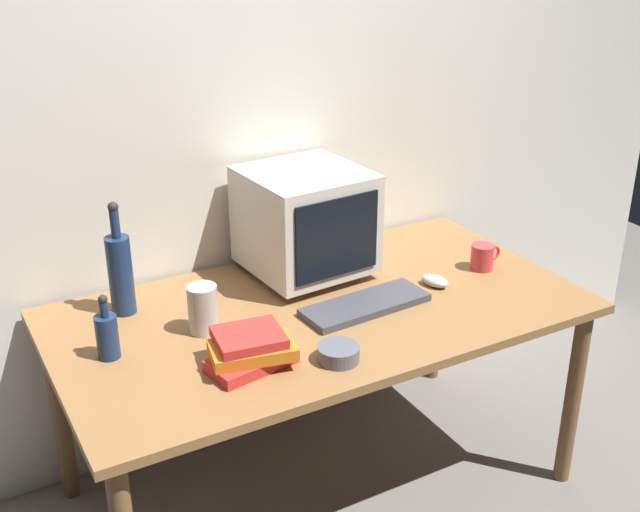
# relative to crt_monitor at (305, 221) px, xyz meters

# --- Properties ---
(ground_plane) EXTENTS (6.00, 6.00, 0.00)m
(ground_plane) POSITION_rel_crt_monitor_xyz_m (-0.08, -0.25, -0.90)
(ground_plane) COLOR slate
(back_wall) EXTENTS (4.00, 0.08, 2.50)m
(back_wall) POSITION_rel_crt_monitor_xyz_m (-0.08, 0.26, 0.35)
(back_wall) COLOR silver
(back_wall) RESTS_ON ground
(desk) EXTENTS (1.67, 0.89, 0.71)m
(desk) POSITION_rel_crt_monitor_xyz_m (-0.08, -0.25, -0.26)
(desk) COLOR olive
(desk) RESTS_ON ground
(crt_monitor) EXTENTS (0.40, 0.41, 0.37)m
(crt_monitor) POSITION_rel_crt_monitor_xyz_m (0.00, 0.00, 0.00)
(crt_monitor) COLOR beige
(crt_monitor) RESTS_ON desk
(keyboard) EXTENTS (0.43, 0.18, 0.02)m
(keyboard) POSITION_rel_crt_monitor_xyz_m (0.04, -0.32, -0.18)
(keyboard) COLOR #3F3F47
(keyboard) RESTS_ON desk
(computer_mouse) EXTENTS (0.09, 0.11, 0.04)m
(computer_mouse) POSITION_rel_crt_monitor_xyz_m (0.33, -0.30, -0.17)
(computer_mouse) COLOR beige
(computer_mouse) RESTS_ON desk
(bottle_tall) EXTENTS (0.08, 0.08, 0.37)m
(bottle_tall) POSITION_rel_crt_monitor_xyz_m (-0.63, 0.03, -0.05)
(bottle_tall) COLOR navy
(bottle_tall) RESTS_ON desk
(bottle_short) EXTENTS (0.06, 0.06, 0.20)m
(bottle_short) POSITION_rel_crt_monitor_xyz_m (-0.75, -0.22, -0.12)
(bottle_short) COLOR navy
(bottle_short) RESTS_ON desk
(book_stack) EXTENTS (0.26, 0.20, 0.10)m
(book_stack) POSITION_rel_crt_monitor_xyz_m (-0.42, -0.46, -0.14)
(book_stack) COLOR red
(book_stack) RESTS_ON desk
(mug) EXTENTS (0.12, 0.08, 0.09)m
(mug) POSITION_rel_crt_monitor_xyz_m (0.56, -0.27, -0.15)
(mug) COLOR #CC383D
(mug) RESTS_ON desk
(cd_spindle) EXTENTS (0.12, 0.12, 0.04)m
(cd_spindle) POSITION_rel_crt_monitor_xyz_m (-0.19, -0.55, -0.17)
(cd_spindle) COLOR #595B66
(cd_spindle) RESTS_ON desk
(metal_canister) EXTENTS (0.09, 0.09, 0.15)m
(metal_canister) POSITION_rel_crt_monitor_xyz_m (-0.46, -0.21, -0.12)
(metal_canister) COLOR #B7B2A8
(metal_canister) RESTS_ON desk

